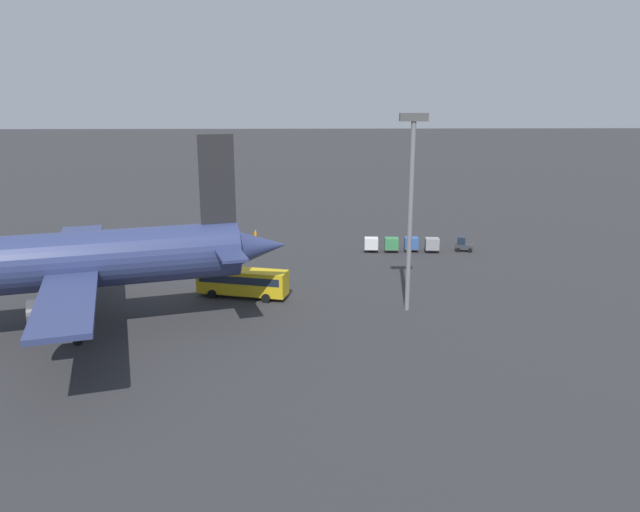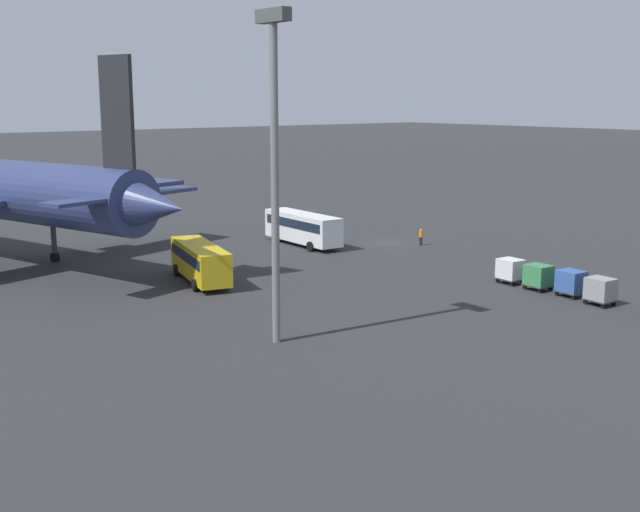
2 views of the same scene
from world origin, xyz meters
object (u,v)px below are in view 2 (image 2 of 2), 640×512
object	(u,v)px
cargo_cart_blue	(571,282)
cargo_cart_white	(510,269)
cargo_cart_grey	(600,290)
shuttle_bus_near	(303,226)
shuttle_bus_far	(200,260)
airplane	(9,191)
cargo_cart_green	(538,276)
worker_person	(421,237)

from	to	relation	value
cargo_cart_blue	cargo_cart_white	xyz separation A→B (m)	(5.78, 0.07, 0.00)
cargo_cart_grey	cargo_cart_white	distance (m)	8.69
cargo_cart_grey	cargo_cart_white	world-z (taller)	same
shuttle_bus_near	cargo_cart_white	distance (m)	24.87
shuttle_bus_far	cargo_cart_white	bearing A→B (deg)	-114.86
airplane	cargo_cart_grey	bearing A→B (deg)	-160.47
shuttle_bus_near	cargo_cart_green	xyz separation A→B (m)	(-27.58, -2.74, -0.80)
cargo_cart_grey	cargo_cart_blue	size ratio (longest dim) A/B	1.00
airplane	cargo_cart_grey	distance (m)	51.04
shuttle_bus_near	cargo_cart_grey	xyz separation A→B (m)	(-33.37, -2.44, -0.80)
shuttle_bus_near	airplane	bearing A→B (deg)	76.74
shuttle_bus_near	cargo_cart_grey	bearing A→B (deg)	-173.18
airplane	cargo_cart_blue	bearing A→B (deg)	-157.98
shuttle_bus_far	cargo_cart_green	distance (m)	27.66
shuttle_bus_far	cargo_cart_white	size ratio (longest dim) A/B	4.95
shuttle_bus_far	cargo_cart_green	world-z (taller)	shuttle_bus_far
airplane	cargo_cart_white	distance (m)	44.65
worker_person	cargo_cart_white	bearing A→B (deg)	158.20
cargo_cart_blue	cargo_cart_green	distance (m)	2.90
shuttle_bus_near	cargo_cart_grey	world-z (taller)	shuttle_bus_near
airplane	shuttle_bus_far	bearing A→B (deg)	-163.38
cargo_cart_green	cargo_cart_white	xyz separation A→B (m)	(2.89, -0.15, 0.00)
shuttle_bus_near	worker_person	distance (m)	12.40
worker_person	cargo_cart_white	size ratio (longest dim) A/B	0.83
worker_person	cargo_cart_blue	bearing A→B (deg)	163.53
worker_person	airplane	bearing A→B (deg)	67.40
cargo_cart_grey	cargo_cart_blue	xyz separation A→B (m)	(2.89, -0.52, 0.00)
cargo_cart_blue	cargo_cart_white	distance (m)	5.78
shuttle_bus_near	cargo_cart_grey	size ratio (longest dim) A/B	5.10
shuttle_bus_near	worker_person	xyz separation A→B (m)	(-7.62, -9.71, -1.12)
worker_person	cargo_cart_grey	bearing A→B (deg)	164.22
shuttle_bus_far	cargo_cart_white	world-z (taller)	shuttle_bus_far
cargo_cart_blue	shuttle_bus_far	bearing A→B (deg)	41.72
worker_person	cargo_cart_white	distance (m)	18.39
shuttle_bus_far	cargo_cart_grey	size ratio (longest dim) A/B	4.95
cargo_cart_blue	cargo_cart_green	size ratio (longest dim) A/B	1.00
cargo_cart_blue	cargo_cart_white	bearing A→B (deg)	0.69
cargo_cart_grey	cargo_cart_green	size ratio (longest dim) A/B	1.00
shuttle_bus_near	cargo_cart_blue	distance (m)	30.63
shuttle_bus_far	cargo_cart_grey	distance (m)	31.80
worker_person	cargo_cart_grey	xyz separation A→B (m)	(-25.74, 7.27, 0.32)
cargo_cart_green	cargo_cart_white	bearing A→B (deg)	-2.87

